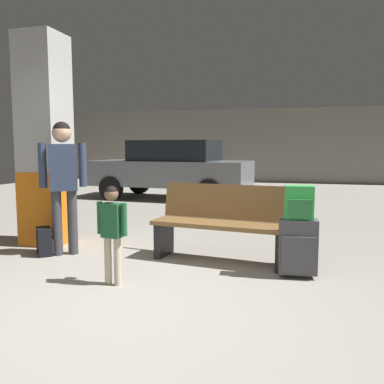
{
  "coord_description": "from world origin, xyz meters",
  "views": [
    {
      "loc": [
        1.34,
        -2.89,
        1.32
      ],
      "look_at": [
        0.25,
        1.3,
        0.85
      ],
      "focal_mm": 37.87,
      "sensor_mm": 36.0,
      "label": 1
    }
  ],
  "objects_px": {
    "child": "(112,224)",
    "parked_car_far": "(172,168)",
    "backpack_bright": "(299,203)",
    "backpack_dark_floor": "(45,242)",
    "structural_pillar": "(45,142)",
    "suitcase": "(298,247)",
    "bench": "(222,223)",
    "adult": "(63,173)"
  },
  "relations": [
    {
      "from": "structural_pillar",
      "to": "parked_car_far",
      "type": "xyz_separation_m",
      "value": [
        0.18,
        5.17,
        -0.6
      ]
    },
    {
      "from": "backpack_bright",
      "to": "parked_car_far",
      "type": "relative_size",
      "value": 0.08
    },
    {
      "from": "suitcase",
      "to": "backpack_dark_floor",
      "type": "relative_size",
      "value": 1.78
    },
    {
      "from": "child",
      "to": "parked_car_far",
      "type": "bearing_deg",
      "value": 102.57
    },
    {
      "from": "backpack_dark_floor",
      "to": "backpack_bright",
      "type": "bearing_deg",
      "value": -2.16
    },
    {
      "from": "backpack_bright",
      "to": "parked_car_far",
      "type": "xyz_separation_m",
      "value": [
        -3.19,
        5.86,
        0.03
      ]
    },
    {
      "from": "structural_pillar",
      "to": "backpack_dark_floor",
      "type": "distance_m",
      "value": 1.41
    },
    {
      "from": "adult",
      "to": "parked_car_far",
      "type": "distance_m",
      "value": 5.68
    },
    {
      "from": "structural_pillar",
      "to": "suitcase",
      "type": "bearing_deg",
      "value": -11.62
    },
    {
      "from": "adult",
      "to": "parked_car_far",
      "type": "height_order",
      "value": "adult"
    },
    {
      "from": "bench",
      "to": "parked_car_far",
      "type": "bearing_deg",
      "value": 113.19
    },
    {
      "from": "suitcase",
      "to": "backpack_bright",
      "type": "xyz_separation_m",
      "value": [
        0.0,
        -0.0,
        0.45
      ]
    },
    {
      "from": "child",
      "to": "backpack_bright",
      "type": "bearing_deg",
      "value": 21.43
    },
    {
      "from": "bench",
      "to": "backpack_dark_floor",
      "type": "height_order",
      "value": "bench"
    },
    {
      "from": "bench",
      "to": "suitcase",
      "type": "relative_size",
      "value": 2.74
    },
    {
      "from": "suitcase",
      "to": "structural_pillar",
      "type": "bearing_deg",
      "value": 168.38
    },
    {
      "from": "backpack_bright",
      "to": "child",
      "type": "bearing_deg",
      "value": -158.57
    },
    {
      "from": "backpack_bright",
      "to": "backpack_dark_floor",
      "type": "height_order",
      "value": "backpack_bright"
    },
    {
      "from": "bench",
      "to": "adult",
      "type": "distance_m",
      "value": 2.03
    },
    {
      "from": "adult",
      "to": "backpack_dark_floor",
      "type": "bearing_deg",
      "value": -160.94
    },
    {
      "from": "child",
      "to": "parked_car_far",
      "type": "distance_m",
      "value": 6.71
    },
    {
      "from": "backpack_dark_floor",
      "to": "parked_car_far",
      "type": "xyz_separation_m",
      "value": [
        -0.16,
        5.75,
        0.64
      ]
    },
    {
      "from": "structural_pillar",
      "to": "suitcase",
      "type": "relative_size",
      "value": 4.7
    },
    {
      "from": "parked_car_far",
      "to": "child",
      "type": "bearing_deg",
      "value": -77.43
    },
    {
      "from": "structural_pillar",
      "to": "bench",
      "type": "relative_size",
      "value": 1.71
    },
    {
      "from": "child",
      "to": "structural_pillar",
      "type": "bearing_deg",
      "value": 140.03
    },
    {
      "from": "backpack_bright",
      "to": "backpack_dark_floor",
      "type": "distance_m",
      "value": 3.1
    },
    {
      "from": "adult",
      "to": "structural_pillar",
      "type": "bearing_deg",
      "value": 139.14
    },
    {
      "from": "backpack_bright",
      "to": "adult",
      "type": "bearing_deg",
      "value": 175.98
    },
    {
      "from": "bench",
      "to": "backpack_bright",
      "type": "distance_m",
      "value": 1.03
    },
    {
      "from": "bench",
      "to": "adult",
      "type": "height_order",
      "value": "adult"
    },
    {
      "from": "structural_pillar",
      "to": "suitcase",
      "type": "height_order",
      "value": "structural_pillar"
    },
    {
      "from": "adult",
      "to": "parked_car_far",
      "type": "relative_size",
      "value": 0.39
    },
    {
      "from": "suitcase",
      "to": "parked_car_far",
      "type": "relative_size",
      "value": 0.14
    },
    {
      "from": "backpack_bright",
      "to": "adult",
      "type": "relative_size",
      "value": 0.21
    },
    {
      "from": "backpack_bright",
      "to": "child",
      "type": "distance_m",
      "value": 1.87
    },
    {
      "from": "child",
      "to": "parked_car_far",
      "type": "height_order",
      "value": "parked_car_far"
    },
    {
      "from": "backpack_dark_floor",
      "to": "bench",
      "type": "bearing_deg",
      "value": 8.48
    },
    {
      "from": "bench",
      "to": "suitcase",
      "type": "height_order",
      "value": "bench"
    },
    {
      "from": "structural_pillar",
      "to": "child",
      "type": "height_order",
      "value": "structural_pillar"
    },
    {
      "from": "suitcase",
      "to": "backpack_dark_floor",
      "type": "distance_m",
      "value": 3.04
    },
    {
      "from": "structural_pillar",
      "to": "backpack_dark_floor",
      "type": "height_order",
      "value": "structural_pillar"
    }
  ]
}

